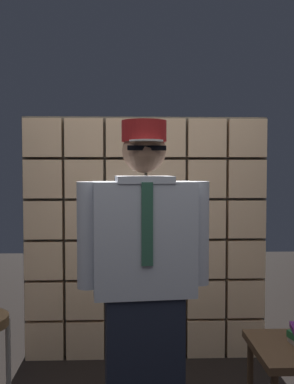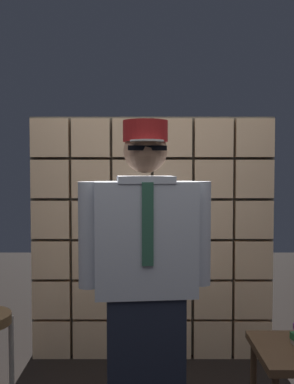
{
  "view_description": "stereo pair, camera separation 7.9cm",
  "coord_description": "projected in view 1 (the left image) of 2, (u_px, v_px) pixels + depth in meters",
  "views": [
    {
      "loc": [
        -0.12,
        -2.07,
        1.48
      ],
      "look_at": [
        -0.03,
        0.3,
        1.36
      ],
      "focal_mm": 43.35,
      "sensor_mm": 36.0,
      "label": 1
    },
    {
      "loc": [
        -0.04,
        -2.07,
        1.48
      ],
      "look_at": [
        -0.03,
        0.3,
        1.36
      ],
      "focal_mm": 43.35,
      "sensor_mm": 36.0,
      "label": 2
    }
  ],
  "objects": [
    {
      "name": "standing_person",
      "position": [
        144.0,
        281.0,
        2.38
      ],
      "size": [
        0.69,
        0.31,
        1.72
      ],
      "rotation": [
        0.0,
        0.0,
        0.1
      ],
      "color": "#1E2333",
      "rests_on": "ground"
    },
    {
      "name": "glass_block_wall",
      "position": [
        146.0,
        239.0,
        3.6
      ],
      "size": [
        1.9,
        0.1,
        1.9
      ],
      "color": "#E0B78C",
      "rests_on": "ground"
    }
  ]
}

